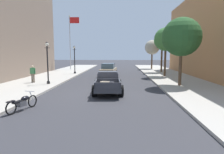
% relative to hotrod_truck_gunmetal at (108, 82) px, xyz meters
% --- Properties ---
extents(ground_plane, '(140.00, 140.00, 0.00)m').
position_rel_hotrod_truck_gunmetal_xyz_m(ground_plane, '(-0.19, -0.59, -0.75)').
color(ground_plane, '#333338').
extents(sidewalk_left, '(5.50, 64.00, 0.15)m').
position_rel_hotrod_truck_gunmetal_xyz_m(sidewalk_left, '(-7.44, -0.59, -0.68)').
color(sidewalk_left, '#ADA89E').
rests_on(sidewalk_left, ground).
extents(sidewalk_right, '(5.50, 64.00, 0.15)m').
position_rel_hotrod_truck_gunmetal_xyz_m(sidewalk_right, '(7.06, -0.59, -0.68)').
color(sidewalk_right, '#ADA89E').
rests_on(sidewalk_right, ground).
extents(hotrod_truck_gunmetal, '(2.38, 5.02, 1.58)m').
position_rel_hotrod_truck_gunmetal_xyz_m(hotrod_truck_gunmetal, '(0.00, 0.00, 0.00)').
color(hotrod_truck_gunmetal, '#333338').
rests_on(hotrod_truck_gunmetal, ground).
extents(motorcycle_parked, '(0.80, 2.06, 0.93)m').
position_rel_hotrod_truck_gunmetal_xyz_m(motorcycle_parked, '(-4.08, -5.08, -0.31)').
color(motorcycle_parked, black).
rests_on(motorcycle_parked, ground).
extents(car_background_tan, '(2.11, 4.42, 1.65)m').
position_rel_hotrod_truck_gunmetal_xyz_m(car_background_tan, '(-0.62, 10.28, 0.01)').
color(car_background_tan, tan).
rests_on(car_background_tan, ground).
extents(pedestrian_sidewalk_left, '(0.53, 0.22, 1.65)m').
position_rel_hotrod_truck_gunmetal_xyz_m(pedestrian_sidewalk_left, '(-7.46, 3.44, 0.33)').
color(pedestrian_sidewalk_left, brown).
rests_on(pedestrian_sidewalk_left, sidewalk_left).
extents(street_lamp_near, '(0.50, 0.32, 3.85)m').
position_rel_hotrod_truck_gunmetal_xyz_m(street_lamp_near, '(-5.70, 2.74, 1.63)').
color(street_lamp_near, black).
rests_on(street_lamp_near, sidewalk_left).
extents(street_lamp_far, '(0.50, 0.32, 3.85)m').
position_rel_hotrod_truck_gunmetal_xyz_m(street_lamp_far, '(-5.43, 11.92, 1.63)').
color(street_lamp_far, black).
rests_on(street_lamp_far, sidewalk_left).
extents(flagpole, '(1.74, 0.16, 9.16)m').
position_rel_hotrod_truck_gunmetal_xyz_m(flagpole, '(-7.57, 18.67, 5.02)').
color(flagpole, '#B2B2B7').
rests_on(flagpole, sidewalk_left).
extents(street_tree_nearest, '(3.31, 3.31, 5.84)m').
position_rel_hotrod_truck_gunmetal_xyz_m(street_tree_nearest, '(6.16, 2.46, 3.57)').
color(street_tree_nearest, brown).
rests_on(street_tree_nearest, sidewalk_right).
extents(street_tree_second, '(2.82, 2.82, 5.89)m').
position_rel_hotrod_truck_gunmetal_xyz_m(street_tree_second, '(6.39, 9.39, 3.85)').
color(street_tree_second, brown).
rests_on(street_tree_second, sidewalk_right).
extents(street_tree_third, '(2.41, 2.41, 5.87)m').
position_rel_hotrod_truck_gunmetal_xyz_m(street_tree_third, '(6.97, 14.29, 4.01)').
color(street_tree_third, brown).
rests_on(street_tree_third, sidewalk_right).
extents(street_tree_farthest, '(2.60, 2.60, 5.15)m').
position_rel_hotrod_truck_gunmetal_xyz_m(street_tree_farthest, '(6.57, 20.83, 3.22)').
color(street_tree_farthest, brown).
rests_on(street_tree_farthest, sidewalk_right).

